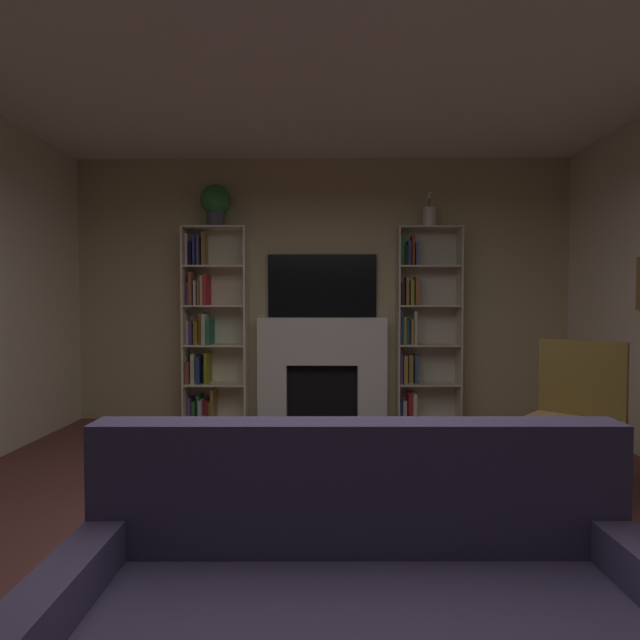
% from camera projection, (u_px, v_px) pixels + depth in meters
% --- Properties ---
extents(ground_plane, '(7.34, 7.34, 0.00)m').
position_uv_depth(ground_plane, '(317.00, 557.00, 2.61)').
color(ground_plane, brown).
extents(wall_back_accent, '(5.55, 0.06, 2.89)m').
position_uv_depth(wall_back_accent, '(322.00, 290.00, 5.64)').
color(wall_back_accent, tan).
rests_on(wall_back_accent, ground_plane).
extents(fireplace, '(1.50, 0.50, 1.14)m').
position_uv_depth(fireplace, '(322.00, 367.00, 5.54)').
color(fireplace, white).
rests_on(fireplace, ground_plane).
extents(tv, '(1.19, 0.06, 0.69)m').
position_uv_depth(tv, '(322.00, 286.00, 5.58)').
color(tv, black).
rests_on(tv, fireplace).
extents(bookshelf_left, '(0.68, 0.32, 2.12)m').
position_uv_depth(bookshelf_left, '(209.00, 329.00, 5.53)').
color(bookshelf_left, beige).
rests_on(bookshelf_left, ground_plane).
extents(bookshelf_right, '(0.68, 0.28, 2.12)m').
position_uv_depth(bookshelf_right, '(420.00, 327.00, 5.52)').
color(bookshelf_right, beige).
rests_on(bookshelf_right, ground_plane).
extents(potted_plant, '(0.33, 0.33, 0.46)m').
position_uv_depth(potted_plant, '(215.00, 203.00, 5.45)').
color(potted_plant, '#4D4B5C').
rests_on(potted_plant, bookshelf_left).
extents(vase_with_flowers, '(0.15, 0.15, 0.38)m').
position_uv_depth(vase_with_flowers, '(429.00, 217.00, 5.42)').
color(vase_with_flowers, beige).
rests_on(vase_with_flowers, bookshelf_right).
extents(armchair, '(0.81, 0.81, 1.05)m').
position_uv_depth(armchair, '(573.00, 417.00, 3.38)').
color(armchair, brown).
rests_on(armchair, ground_plane).
extents(coffee_table, '(0.99, 0.48, 0.36)m').
position_uv_depth(coffee_table, '(351.00, 517.00, 2.34)').
color(coffee_table, brown).
rests_on(coffee_table, ground_plane).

